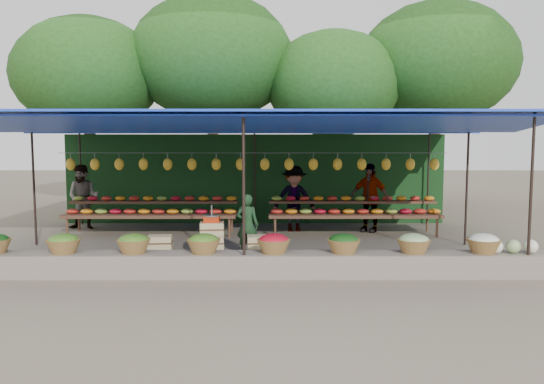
{
  "coord_description": "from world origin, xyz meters",
  "views": [
    {
      "loc": [
        0.46,
        -11.69,
        2.32
      ],
      "look_at": [
        0.48,
        0.2,
        1.17
      ],
      "focal_mm": 35.0,
      "sensor_mm": 36.0,
      "label": 1
    }
  ],
  "objects": [
    {
      "name": "customer_mid",
      "position": [
        1.05,
        1.81,
        0.84
      ],
      "size": [
        1.1,
        0.65,
        1.68
      ],
      "primitive_type": "imported",
      "rotation": [
        0.0,
        0.0,
        0.03
      ],
      "color": "slate",
      "rests_on": "ground"
    },
    {
      "name": "stone_curb",
      "position": [
        0.0,
        -2.75,
        0.2
      ],
      "size": [
        10.6,
        0.55,
        0.4
      ],
      "primitive_type": "cube",
      "color": "#71675A",
      "rests_on": "ground"
    },
    {
      "name": "weighing_scale",
      "position": [
        -0.68,
        -1.69,
        0.85
      ],
      "size": [
        0.31,
        0.31,
        0.33
      ],
      "color": "red",
      "rests_on": "crate_counter"
    },
    {
      "name": "produce_baskets",
      "position": [
        -0.1,
        -2.75,
        0.56
      ],
      "size": [
        8.98,
        0.58,
        0.34
      ],
      "color": "brown",
      "rests_on": "stone_curb"
    },
    {
      "name": "crate_counter",
      "position": [
        -0.7,
        -1.69,
        0.31
      ],
      "size": [
        2.38,
        0.38,
        0.77
      ],
      "color": "tan",
      "rests_on": "ground"
    },
    {
      "name": "fruit_table_right",
      "position": [
        2.51,
        1.35,
        0.61
      ],
      "size": [
        4.21,
        0.95,
        0.93
      ],
      "color": "#4E2F1F",
      "rests_on": "ground"
    },
    {
      "name": "tree_row",
      "position": [
        0.5,
        6.09,
        4.7
      ],
      "size": [
        16.51,
        5.5,
        7.12
      ],
      "color": "#332512",
      "rests_on": "ground"
    },
    {
      "name": "fruit_table_left",
      "position": [
        -2.49,
        1.35,
        0.61
      ],
      "size": [
        4.21,
        0.95,
        0.93
      ],
      "color": "#4E2F1F",
      "rests_on": "ground"
    },
    {
      "name": "stall_canopy",
      "position": [
        -0.0,
        0.06,
        2.68
      ],
      "size": [
        10.8,
        6.6,
        2.82
      ],
      "color": "black",
      "rests_on": "ground"
    },
    {
      "name": "ground",
      "position": [
        0.0,
        0.0,
        0.0
      ],
      "size": [
        60.0,
        60.0,
        0.0
      ],
      "primitive_type": "plane",
      "color": "#665D4B",
      "rests_on": "ground"
    },
    {
      "name": "vendor_seated",
      "position": [
        -0.02,
        -1.15,
        0.63
      ],
      "size": [
        0.52,
        0.41,
        1.26
      ],
      "primitive_type": "imported",
      "rotation": [
        0.0,
        0.0,
        2.87
      ],
      "color": "#1A391D",
      "rests_on": "ground"
    },
    {
      "name": "netting_backdrop",
      "position": [
        0.0,
        3.15,
        1.25
      ],
      "size": [
        10.6,
        0.06,
        2.5
      ],
      "primitive_type": "cube",
      "color": "#1A4117",
      "rests_on": "ground"
    },
    {
      "name": "customer_left",
      "position": [
        -4.48,
        2.14,
        0.85
      ],
      "size": [
        0.84,
        0.66,
        1.7
      ],
      "primitive_type": "imported",
      "rotation": [
        0.0,
        0.0,
        -0.02
      ],
      "color": "slate",
      "rests_on": "ground"
    },
    {
      "name": "customer_right",
      "position": [
        2.96,
        1.7,
        0.88
      ],
      "size": [
        1.1,
        0.91,
        1.75
      ],
      "primitive_type": "imported",
      "rotation": [
        0.0,
        0.0,
        -0.56
      ],
      "color": "slate",
      "rests_on": "ground"
    }
  ]
}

